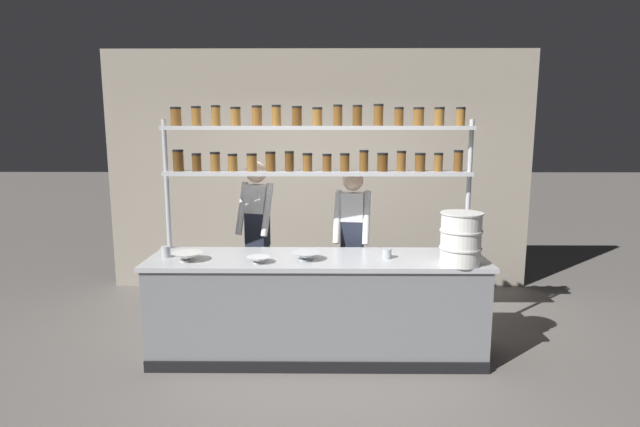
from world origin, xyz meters
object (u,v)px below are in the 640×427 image
Objects in this scene: serving_cup_front at (387,254)px; container_stack at (461,238)px; prep_bowl_near_left at (187,257)px; prep_bowl_center_front at (306,256)px; serving_cup_by_board at (166,252)px; prep_bowl_center_back at (258,260)px; spice_shelf_unit at (316,153)px; chef_center at (352,239)px; chef_left at (257,230)px.

container_stack is at bearing -18.11° from serving_cup_front.
serving_cup_front reaches higher than prep_bowl_near_left.
serving_cup_by_board reaches higher than prep_bowl_center_front.
serving_cup_front is at bearing 8.37° from prep_bowl_center_back.
spice_shelf_unit is 11.46× the size of prep_bowl_center_front.
chef_center is 6.17× the size of prep_bowl_near_left.
prep_bowl_center_front is at bearing 14.37° from prep_bowl_center_back.
prep_bowl_near_left is 1.03m from prep_bowl_center_front.
prep_bowl_center_back is at bearing 179.02° from container_stack.
prep_bowl_center_back is at bearing -127.85° from chef_center.
serving_cup_front is 1.96m from serving_cup_by_board.
chef_left is at bearing 145.89° from serving_cup_front.
serving_cup_by_board is (-0.22, 0.12, 0.01)m from prep_bowl_near_left.
serving_cup_by_board is (-1.33, -0.35, -0.86)m from spice_shelf_unit.
chef_left is (-0.63, 0.48, -0.83)m from spice_shelf_unit.
container_stack reaches higher than prep_bowl_center_back.
spice_shelf_unit reaches higher than serving_cup_front.
prep_bowl_center_back is at bearing -165.63° from prep_bowl_center_front.
prep_bowl_center_front is at bearing -3.61° from serving_cup_by_board.
serving_cup_by_board is at bearing -112.34° from chef_left.
serving_cup_front is (1.26, -0.85, -0.03)m from chef_left.
prep_bowl_near_left is 2.66× the size of serving_cup_by_board.
prep_bowl_center_front is (1.03, 0.04, -0.00)m from prep_bowl_near_left.
prep_bowl_near_left is 0.63m from prep_bowl_center_back.
chef_center is 6.58× the size of prep_bowl_center_front.
chef_left is 17.05× the size of serving_cup_by_board.
chef_left reaches higher than container_stack.
spice_shelf_unit reaches higher than container_stack.
chef_center is at bearing 36.46° from spice_shelf_unit.
chef_left is 6.84× the size of prep_bowl_center_front.
serving_cup_by_board is (-0.70, -0.83, -0.03)m from chef_left.
chef_left is 1.04× the size of chef_center.
chef_left is at bearing 63.09° from prep_bowl_near_left.
spice_shelf_unit is 1.68× the size of chef_left.
container_stack is at bearing -34.99° from chef_center.
prep_bowl_center_back is 2.00× the size of serving_cup_by_board.
prep_bowl_center_front reaches higher than prep_bowl_center_back.
prep_bowl_center_back is at bearing -132.36° from spice_shelf_unit.
spice_shelf_unit is 1.74× the size of chef_center.
prep_bowl_near_left is 0.25m from serving_cup_by_board.
container_stack is (0.86, -0.83, 0.19)m from chef_center.
spice_shelf_unit is 1.49m from prep_bowl_near_left.
prep_bowl_center_front is 2.49× the size of serving_cup_by_board.
spice_shelf_unit reaches higher than prep_bowl_center_back.
prep_bowl_center_front is (-1.30, 0.13, -0.19)m from container_stack.
container_stack is (1.22, -0.56, -0.69)m from spice_shelf_unit.
spice_shelf_unit is 0.99m from chef_center.
serving_cup_by_board is (-2.55, 0.21, -0.17)m from container_stack.
spice_shelf_unit reaches higher than chef_left.
chef_left is 1.52m from serving_cup_front.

